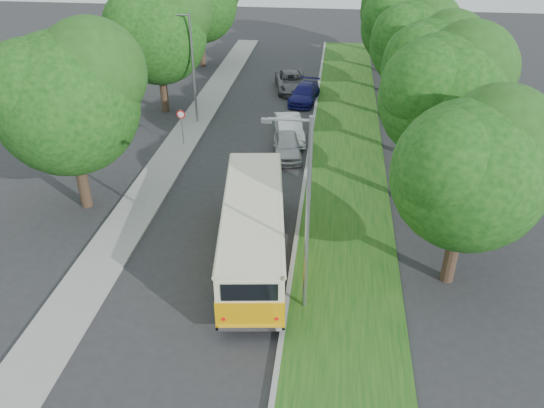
# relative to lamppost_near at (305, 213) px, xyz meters

# --- Properties ---
(ground) EXTENTS (120.00, 120.00, 0.00)m
(ground) POSITION_rel_lamppost_near_xyz_m (-4.21, 2.50, -4.37)
(ground) COLOR #29292C
(ground) RESTS_ON ground
(curb) EXTENTS (0.20, 70.00, 0.15)m
(curb) POSITION_rel_lamppost_near_xyz_m (-0.61, 7.50, -4.29)
(curb) COLOR gray
(curb) RESTS_ON ground
(grass_verge) EXTENTS (4.50, 70.00, 0.13)m
(grass_verge) POSITION_rel_lamppost_near_xyz_m (1.74, 7.50, -4.30)
(grass_verge) COLOR #154A13
(grass_verge) RESTS_ON ground
(sidewalk) EXTENTS (2.20, 70.00, 0.12)m
(sidewalk) POSITION_rel_lamppost_near_xyz_m (-9.01, 7.50, -4.31)
(sidewalk) COLOR gray
(sidewalk) RESTS_ON ground
(treeline) EXTENTS (24.27, 41.91, 9.46)m
(treeline) POSITION_rel_lamppost_near_xyz_m (-1.06, 20.49, 1.56)
(treeline) COLOR #332319
(treeline) RESTS_ON ground
(lamppost_near) EXTENTS (1.71, 0.16, 8.00)m
(lamppost_near) POSITION_rel_lamppost_near_xyz_m (0.00, 0.00, 0.00)
(lamppost_near) COLOR gray
(lamppost_near) RESTS_ON ground
(lamppost_far) EXTENTS (1.71, 0.16, 7.50)m
(lamppost_far) POSITION_rel_lamppost_near_xyz_m (-8.91, 18.50, -0.25)
(lamppost_far) COLOR gray
(lamppost_far) RESTS_ON ground
(warning_sign) EXTENTS (0.56, 0.10, 2.50)m
(warning_sign) POSITION_rel_lamppost_near_xyz_m (-8.71, 14.48, -2.66)
(warning_sign) COLOR gray
(warning_sign) RESTS_ON ground
(vintage_bus) EXTENTS (3.85, 10.30, 2.99)m
(vintage_bus) POSITION_rel_lamppost_near_xyz_m (-2.36, 2.91, -2.88)
(vintage_bus) COLOR #F3A607
(vintage_bus) RESTS_ON ground
(car_silver) EXTENTS (2.25, 4.35, 1.41)m
(car_silver) POSITION_rel_lamppost_near_xyz_m (-1.95, 13.83, -3.66)
(car_silver) COLOR #AEAEB3
(car_silver) RESTS_ON ground
(car_white) EXTENTS (2.49, 4.72, 1.48)m
(car_white) POSITION_rel_lamppost_near_xyz_m (-2.06, 16.44, -3.63)
(car_white) COLOR white
(car_white) RESTS_ON ground
(car_blue) EXTENTS (2.49, 4.82, 1.34)m
(car_blue) POSITION_rel_lamppost_near_xyz_m (-1.57, 23.81, -3.70)
(car_blue) COLOR navy
(car_blue) RESTS_ON ground
(car_grey) EXTENTS (3.31, 5.55, 1.44)m
(car_grey) POSITION_rel_lamppost_near_xyz_m (-2.83, 26.47, -3.65)
(car_grey) COLOR #53555A
(car_grey) RESTS_ON ground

